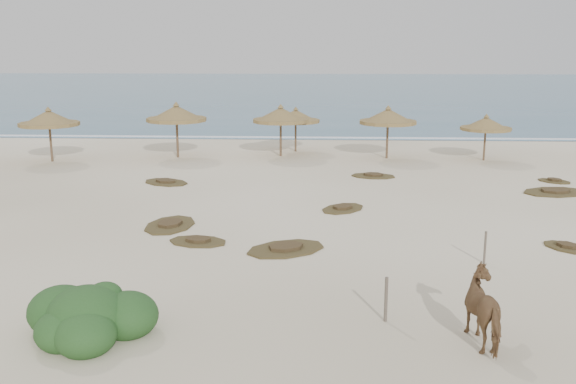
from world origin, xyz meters
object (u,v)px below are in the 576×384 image
Objects in this scene: horse at (489,309)px; bush at (89,317)px; palapa_0 at (49,119)px; palapa_1 at (176,114)px.

bush is at bearing -9.64° from horse.
palapa_0 reaches higher than horse.
palapa_1 reaches higher than horse.
horse is (11.49, -22.61, -1.66)m from palapa_1.
palapa_1 is 1.98× the size of horse.
bush is at bearing -82.64° from palapa_1.
palapa_0 is 6.77m from palapa_1.
horse is at bearing 0.32° from bush.
palapa_1 is at bearing 13.54° from palapa_0.
bush is (-8.56, -0.05, -0.34)m from horse.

